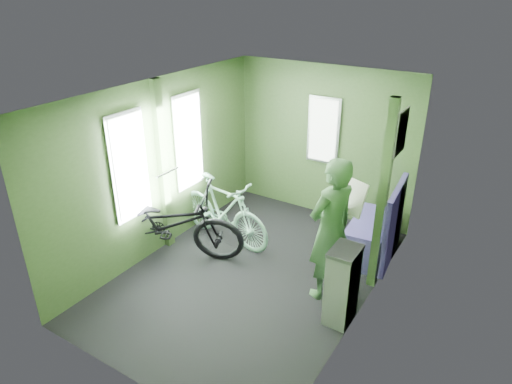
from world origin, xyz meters
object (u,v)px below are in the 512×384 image
Objects in this scene: bicycle_black at (171,257)px; bench_seat at (375,235)px; waste_box at (342,285)px; bicycle_mint at (224,240)px; passenger at (331,230)px.

bench_seat is (2.27, 1.47, 0.31)m from bicycle_black.
bicycle_black is 2.22× the size of waste_box.
bicycle_mint is 1.50× the size of bench_seat.
bench_seat reaches higher than waste_box.
bench_seat is at bearing -78.57° from bicycle_black.
bicycle_mint is at bearing 161.28° from waste_box.
waste_box is (2.38, 0.04, 0.45)m from bicycle_black.
bicycle_mint is 0.93× the size of passenger.
bicycle_black is 2.72m from bench_seat.
bicycle_mint is 2.19m from waste_box.
passenger reaches higher than bicycle_black.
bicycle_mint is 1.95m from passenger.
passenger is at bearing -100.63° from bicycle_black.
waste_box reaches higher than bicycle_mint.
bicycle_mint is at bearing -77.62° from passenger.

